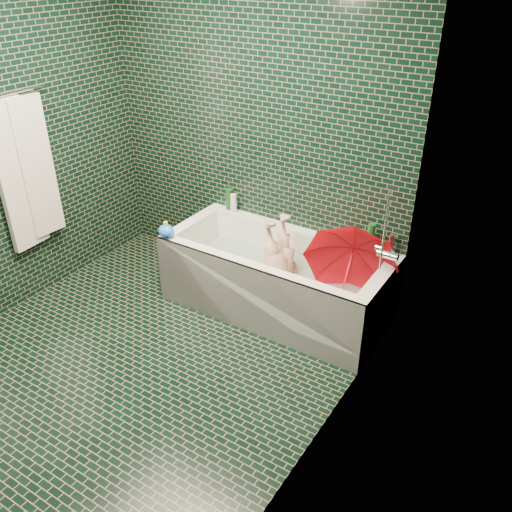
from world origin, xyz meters
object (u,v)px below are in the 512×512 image
Objects in this scene: bathtub at (275,286)px; bath_toy at (166,231)px; child at (282,276)px; rubber_duck at (362,243)px; umbrella at (347,272)px.

bath_toy reaches higher than bathtub.
child is at bearing 20.84° from bath_toy.
rubber_duck is 1.46m from bath_toy.
umbrella is at bearing 101.65° from child.
bath_toy is at bearing -134.71° from rubber_duck.
child is 1.46× the size of umbrella.
rubber_duck is at bearing 25.51° from bath_toy.
bath_toy is (-0.78, -0.31, 0.39)m from bathtub.
child is (0.05, 0.01, 0.10)m from bathtub.
rubber_duck is (0.49, 0.32, 0.28)m from child.
bath_toy is (-1.36, -0.30, 0.07)m from umbrella.
child is at bearing 12.21° from bathtub.
child is 7.07× the size of bath_toy.
child is 0.65m from rubber_duck.
rubber_duck is 0.92× the size of bath_toy.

